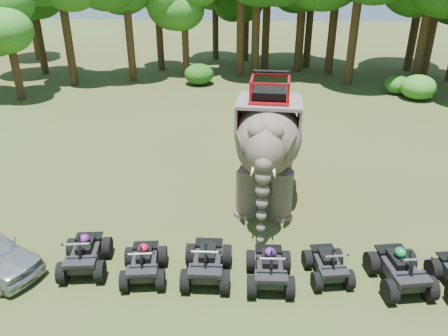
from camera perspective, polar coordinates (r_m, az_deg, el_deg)
The scene contains 28 objects.
ground at distance 14.71m, azimuth -0.28°, elevation -8.73°, with size 110.00×110.00×0.00m, color #47381E.
elephant at distance 15.74m, azimuth 5.69°, elevation 3.45°, with size 2.50×5.68×4.77m, color brown, non-canonical shape.
atv_0 at distance 13.56m, azimuth -17.77°, elevation -10.14°, with size 1.29×1.77×1.31m, color black, non-canonical shape.
atv_1 at distance 12.86m, azimuth -10.44°, elevation -11.58°, with size 1.22×1.67×1.24m, color black, non-canonical shape.
atv_2 at distance 12.61m, azimuth -2.23°, elevation -11.59°, with size 1.34×1.84×1.37m, color black, non-canonical shape.
atv_3 at distance 12.51m, azimuth 6.01°, elevation -12.31°, with size 1.27×1.75×1.30m, color black, non-canonical shape.
atv_4 at distance 13.02m, azimuth 13.46°, elevation -11.67°, with size 1.13×1.54×1.15m, color black, non-canonical shape.
atv_5 at distance 13.27m, azimuth 22.15°, elevation -11.61°, with size 1.36×1.87×1.39m, color black, non-canonical shape.
tree_0 at distance 34.05m, azimuth 2.21°, elevation 19.85°, with size 6.74×6.74×9.63m, color #195114, non-canonical shape.
tree_1 at distance 36.18m, azimuth 10.05°, elevation 19.52°, with size 6.45×6.45×9.21m, color #195114, non-canonical shape.
tree_2 at distance 32.88m, azimuth 16.89°, elevation 18.86°, with size 6.92×6.92×9.89m, color #195114, non-canonical shape.
tree_3 at distance 33.47m, azimuth 24.76°, elevation 16.60°, with size 5.97×5.97×8.53m, color #195114, non-canonical shape.
tree_26 at distance 30.91m, azimuth -26.05°, elevation 14.12°, with size 4.76×4.76×6.81m, color #195114, non-canonical shape.
tree_27 at distance 33.21m, azimuth -20.04°, elevation 17.77°, with size 6.34×6.34×9.05m, color #195114, non-canonical shape.
tree_28 at distance 33.32m, azimuth -12.39°, elevation 18.11°, with size 5.88×5.88×8.39m, color #195114, non-canonical shape.
tree_29 at distance 34.33m, azimuth -5.14°, elevation 17.84°, with size 5.10×5.10×7.28m, color #195114, non-canonical shape.
tree_30 at distance 34.17m, azimuth 4.27°, elevation 20.34°, with size 7.17×7.17×10.25m, color #195114, non-canonical shape.
tree_31 at distance 35.94m, azimuth 10.08°, elevation 19.76°, with size 6.70×6.70×9.56m, color #195114, non-canonical shape.
tree_32 at distance 37.83m, azimuth 11.23°, elevation 19.46°, with size 6.24×6.24×8.92m, color #195114, non-canonical shape.
tree_33 at distance 37.46m, azimuth -23.37°, elevation 17.60°, with size 5.97×5.97×8.53m, color #195114, non-canonical shape.
tree_35 at distance 35.80m, azimuth 14.36°, elevation 20.40°, with size 7.60×7.60×10.85m, color #195114, non-canonical shape.
tree_36 at distance 36.59m, azimuth 5.65°, elevation 20.74°, with size 7.25×7.25×10.36m, color #195114, non-canonical shape.
tree_37 at distance 43.74m, azimuth -23.86°, elevation 17.54°, with size 5.05×5.05×7.21m, color #195114, non-canonical shape.
tree_38 at distance 40.14m, azimuth -1.14°, elevation 19.61°, with size 5.61×5.61×8.01m, color #195114, non-canonical shape.
tree_39 at distance 36.59m, azimuth -8.56°, elevation 18.90°, with size 5.75×5.75×8.21m, color #195114, non-canonical shape.
tree_40 at distance 35.75m, azimuth 25.86°, elevation 17.60°, with size 6.61×6.61×9.45m, color #195114, non-canonical shape.
tree_41 at distance 39.92m, azimuth 2.94°, elevation 18.87°, with size 4.96×4.96×7.08m, color #195114, non-canonical shape.
tree_43 at distance 37.99m, azimuth 10.25°, elevation 20.36°, with size 6.97×6.97×9.96m, color #195114, non-canonical shape.
Camera 1 is at (0.80, -12.09, 8.34)m, focal length 35.00 mm.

